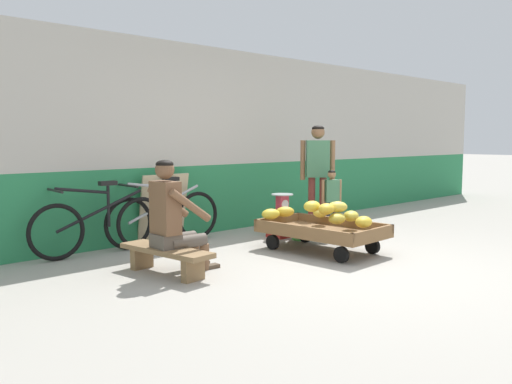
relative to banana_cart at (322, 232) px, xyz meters
name	(u,v)px	position (x,y,z in m)	size (l,w,h in m)	color
ground_plane	(361,268)	(-0.34, -0.82, -0.24)	(80.00, 80.00, 0.00)	#A39E93
back_wall	(193,141)	(-0.34, 2.07, 1.07)	(16.00, 0.30, 2.62)	#287F4C
banana_cart	(322,232)	(0.00, 0.00, 0.00)	(0.90, 1.47, 0.36)	brown
banana_pile	(322,213)	(0.00, 0.00, 0.23)	(0.85, 1.43, 0.26)	gold
low_bench	(166,255)	(-1.96, 0.37, -0.04)	(0.42, 1.13, 0.27)	olive
vendor_seated	(173,217)	(-1.87, 0.37, 0.33)	(0.69, 0.50, 1.14)	brown
plastic_crate	(282,226)	(0.36, 1.00, -0.09)	(0.36, 0.28, 0.30)	red
weighing_scale	(282,204)	(0.36, 1.00, 0.21)	(0.30, 0.30, 0.29)	#28282D
bicycle_near_left	(100,225)	(-1.99, 1.66, 0.11)	(1.66, 0.48, 0.86)	black
bicycle_far_left	(164,217)	(-1.10, 1.68, 0.11)	(1.66, 0.48, 0.86)	black
sign_board	(163,208)	(-1.00, 1.86, 0.20)	(0.70, 0.19, 0.89)	#C6B289
customer_adult	(318,166)	(0.97, 0.88, 0.71)	(0.37, 0.37, 1.53)	brown
customer_child	(332,195)	(0.90, 0.57, 0.32)	(0.26, 0.20, 0.91)	#232328
shopping_bag	(300,231)	(0.37, 0.67, -0.12)	(0.18, 0.12, 0.24)	green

